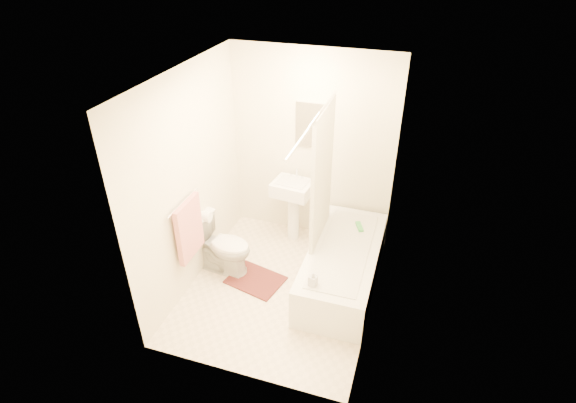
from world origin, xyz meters
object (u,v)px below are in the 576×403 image
(toilet, at_px, (223,245))
(bathtub, at_px, (343,266))
(sink, at_px, (293,208))
(soap_bottle, at_px, (313,279))
(bath_mat, at_px, (256,280))

(toilet, bearing_deg, bathtub, -75.40)
(sink, distance_m, soap_bottle, 1.45)
(toilet, distance_m, bath_mat, 0.55)
(sink, height_order, bathtub, sink)
(toilet, relative_size, sink, 0.77)
(toilet, height_order, bathtub, toilet)
(toilet, relative_size, soap_bottle, 4.23)
(bath_mat, bearing_deg, toilet, 168.13)
(soap_bottle, bearing_deg, toilet, 158.43)
(sink, distance_m, bathtub, 1.05)
(soap_bottle, bearing_deg, bathtub, 75.09)
(bathtub, bearing_deg, sink, 140.56)
(bathtub, xyz_separation_m, bath_mat, (-0.95, -0.28, -0.23))
(sink, xyz_separation_m, bath_mat, (-0.16, -0.93, -0.45))
(sink, height_order, bath_mat, sink)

